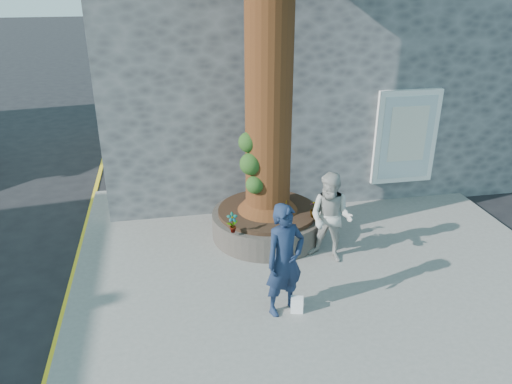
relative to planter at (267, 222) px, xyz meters
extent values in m
plane|color=black|center=(-0.80, -2.00, -0.41)|extent=(120.00, 120.00, 0.00)
cube|color=slate|center=(0.70, -1.00, -0.35)|extent=(9.00, 8.00, 0.12)
cube|color=yellow|center=(-3.85, -1.00, -0.41)|extent=(0.10, 30.00, 0.01)
cube|color=#45474A|center=(1.70, 5.20, 2.59)|extent=(10.00, 8.00, 6.00)
cube|color=white|center=(3.50, 1.14, 1.29)|extent=(1.50, 0.12, 2.20)
cube|color=silver|center=(3.50, 1.08, 1.29)|extent=(1.25, 0.04, 1.95)
cube|color=silver|center=(3.50, 1.06, 1.39)|extent=(0.90, 0.02, 1.30)
cylinder|color=black|center=(0.00, 0.00, -0.03)|extent=(2.30, 2.30, 0.52)
cylinder|color=black|center=(0.00, 0.00, 0.27)|extent=(2.04, 2.04, 0.08)
cylinder|color=#492512|center=(0.00, 0.00, 4.06)|extent=(0.90, 0.90, 7.50)
cone|color=#492512|center=(0.00, 0.00, 0.66)|extent=(1.24, 1.24, 0.70)
sphere|color=#203F15|center=(-0.38, -0.20, 1.41)|extent=(0.44, 0.44, 0.44)
sphere|color=#203F15|center=(-0.32, -0.30, 1.01)|extent=(0.36, 0.36, 0.36)
sphere|color=#203F15|center=(-0.40, -0.08, 1.81)|extent=(0.40, 0.40, 0.40)
imported|color=#17243F|center=(-0.26, -2.55, 0.66)|extent=(0.81, 0.68, 1.91)
imported|color=#A9A8A2|center=(0.97, -1.15, 0.59)|extent=(1.08, 1.05, 1.76)
cube|color=white|center=(-0.06, -2.64, -0.15)|extent=(0.22, 0.17, 0.28)
imported|color=gray|center=(-0.85, -0.85, 0.51)|extent=(0.23, 0.17, 0.40)
imported|color=gray|center=(0.24, -0.33, 0.48)|extent=(0.24, 0.24, 0.34)
imported|color=gray|center=(0.85, -0.52, 0.48)|extent=(0.20, 0.20, 0.35)
imported|color=gray|center=(0.85, -0.85, 0.46)|extent=(0.32, 0.34, 0.30)
camera|label=1|loc=(-1.95, -9.04, 4.83)|focal=35.00mm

